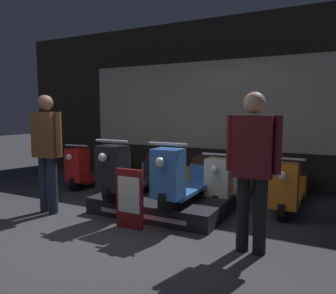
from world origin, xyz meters
TOP-DOWN VIEW (x-y plane):
  - ground_plane at (0.00, 0.00)m, footprint 30.00×30.00m
  - shop_wall_back at (0.00, 3.34)m, footprint 9.01×0.09m
  - display_platform at (0.28, 1.24)m, footprint 1.82×1.16m
  - scooter_display_left at (-0.13, 1.21)m, footprint 0.50×1.66m
  - scooter_display_right at (0.69, 1.21)m, footprint 0.50×1.66m
  - scooter_backrow_0 at (-1.68, 2.21)m, footprint 0.50×1.66m
  - scooter_backrow_1 at (-0.79, 2.21)m, footprint 0.50×1.66m
  - scooter_backrow_2 at (0.10, 2.21)m, footprint 0.50×1.66m
  - scooter_backrow_3 at (0.99, 2.21)m, footprint 0.50×1.66m
  - scooter_backrow_4 at (1.88, 2.21)m, footprint 0.50×1.66m
  - person_left_browsing at (-1.13, 0.46)m, footprint 0.54×0.22m
  - person_right_browsing at (1.73, 0.46)m, footprint 0.55×0.22m
  - price_sign_board at (0.25, 0.46)m, footprint 0.38×0.04m

SIDE VIEW (x-z plane):
  - ground_plane at x=0.00m, z-range 0.00..0.00m
  - display_platform at x=0.28m, z-range 0.00..0.23m
  - scooter_backrow_0 at x=-1.68m, z-range -0.10..0.75m
  - scooter_backrow_1 at x=-0.79m, z-range -0.10..0.75m
  - scooter_backrow_2 at x=0.10m, z-range -0.10..0.75m
  - scooter_backrow_3 at x=0.99m, z-range -0.10..0.75m
  - scooter_backrow_4 at x=1.88m, z-range -0.10..0.75m
  - price_sign_board at x=0.25m, z-range 0.00..0.74m
  - scooter_display_left at x=-0.13m, z-range 0.13..0.97m
  - scooter_display_right at x=0.69m, z-range 0.13..0.97m
  - person_right_browsing at x=1.73m, z-range 0.13..1.75m
  - person_left_browsing at x=-1.13m, z-range 0.13..1.78m
  - shop_wall_back at x=0.00m, z-range 0.00..3.20m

